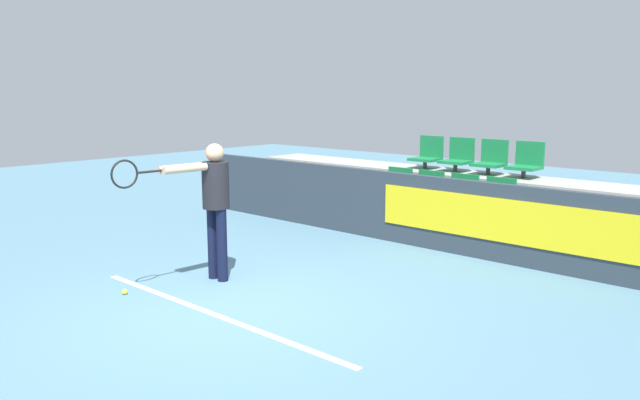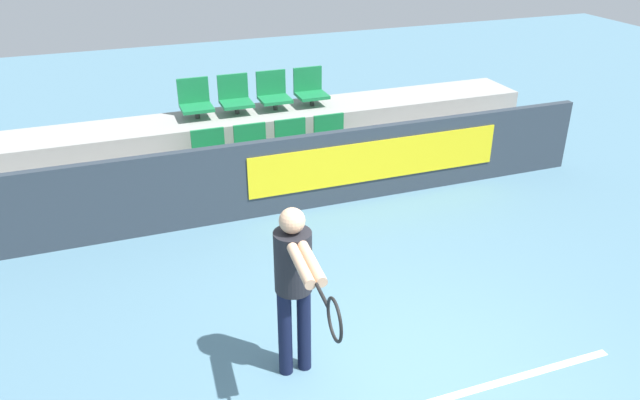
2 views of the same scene
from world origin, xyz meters
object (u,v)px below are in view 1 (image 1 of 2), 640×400
(stadium_chair_5, at_px, (458,157))
(tennis_ball, at_px, (125,292))
(stadium_chair_2, at_px, (460,195))
(stadium_chair_7, at_px, (526,162))
(tennis_player, at_px, (212,196))
(stadium_chair_0, at_px, (396,187))
(stadium_chair_1, at_px, (427,191))
(stadium_chair_6, at_px, (491,159))
(stadium_chair_4, at_px, (428,154))
(stadium_chair_3, at_px, (497,200))

(stadium_chair_5, height_order, tennis_ball, stadium_chair_5)
(stadium_chair_2, height_order, stadium_chair_7, stadium_chair_7)
(tennis_player, xyz_separation_m, tennis_ball, (-0.33, -1.05, -1.04))
(stadium_chair_0, xyz_separation_m, stadium_chair_5, (0.61, 0.96, 0.49))
(stadium_chair_0, relative_size, stadium_chair_1, 1.00)
(stadium_chair_1, distance_m, stadium_chair_5, 1.08)
(stadium_chair_5, distance_m, tennis_player, 4.91)
(stadium_chair_0, distance_m, tennis_ball, 5.02)
(stadium_chair_1, bearing_deg, tennis_ball, -100.91)
(stadium_chair_6, relative_size, tennis_player, 0.33)
(tennis_player, relative_size, tennis_ball, 26.03)
(stadium_chair_7, bearing_deg, stadium_chair_0, -152.39)
(stadium_chair_2, bearing_deg, stadium_chair_1, 180.00)
(tennis_ball, bearing_deg, stadium_chair_0, 86.07)
(stadium_chair_0, bearing_deg, stadium_chair_5, 57.49)
(stadium_chair_1, relative_size, stadium_chair_2, 1.00)
(stadium_chair_1, relative_size, stadium_chair_4, 1.00)
(stadium_chair_7, xyz_separation_m, tennis_player, (-1.85, -4.87, -0.15))
(stadium_chair_3, distance_m, tennis_ball, 5.46)
(stadium_chair_7, distance_m, tennis_player, 5.21)
(stadium_chair_1, height_order, stadium_chair_7, stadium_chair_7)
(stadium_chair_5, relative_size, stadium_chair_6, 1.00)
(stadium_chair_4, xyz_separation_m, tennis_player, (-0.01, -4.87, -0.15))
(stadium_chair_6, xyz_separation_m, tennis_ball, (-1.57, -5.92, -1.19))
(stadium_chair_2, relative_size, tennis_ball, 8.71)
(tennis_player, bearing_deg, stadium_chair_1, 84.82)
(stadium_chair_2, xyz_separation_m, tennis_player, (-1.24, -3.90, 0.34))
(stadium_chair_3, xyz_separation_m, tennis_player, (-1.85, -3.90, 0.34))
(stadium_chair_2, bearing_deg, tennis_player, -107.58)
(stadium_chair_3, relative_size, stadium_chair_4, 1.00)
(stadium_chair_1, relative_size, stadium_chair_5, 1.00)
(tennis_player, bearing_deg, stadium_chair_0, 93.76)
(stadium_chair_7, bearing_deg, stadium_chair_4, 180.00)
(stadium_chair_1, height_order, stadium_chair_3, same)
(stadium_chair_2, height_order, tennis_ball, stadium_chair_2)
(stadium_chair_1, xyz_separation_m, stadium_chair_6, (0.61, 0.96, 0.49))
(stadium_chair_6, distance_m, tennis_ball, 6.24)
(stadium_chair_6, bearing_deg, tennis_ball, -104.85)
(stadium_chair_1, bearing_deg, stadium_chair_3, 0.00)
(stadium_chair_3, xyz_separation_m, stadium_chair_6, (-0.61, 0.96, 0.49))
(stadium_chair_1, height_order, stadium_chair_6, stadium_chair_6)
(stadium_chair_1, distance_m, tennis_ball, 5.10)
(stadium_chair_5, distance_m, stadium_chair_6, 0.61)
(stadium_chair_1, distance_m, stadium_chair_4, 1.24)
(stadium_chair_1, distance_m, stadium_chair_2, 0.61)
(tennis_player, distance_m, tennis_ball, 1.52)
(stadium_chair_0, height_order, tennis_ball, stadium_chair_0)
(tennis_ball, bearing_deg, stadium_chair_5, 80.84)
(stadium_chair_1, height_order, stadium_chair_2, same)
(stadium_chair_5, xyz_separation_m, tennis_player, (-0.62, -4.87, -0.15))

